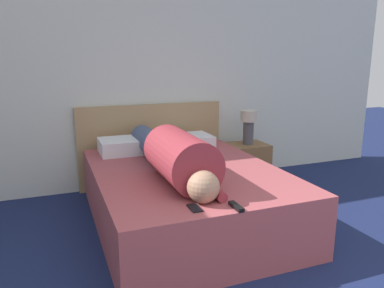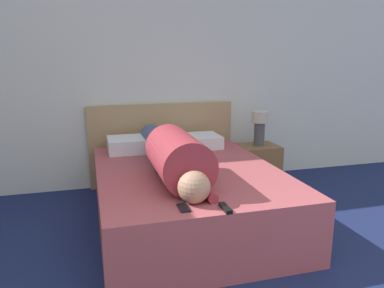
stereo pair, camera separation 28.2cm
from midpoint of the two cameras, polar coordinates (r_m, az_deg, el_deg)
The scene contains 10 objects.
wall_back at distance 4.19m, azimuth -8.74°, elevation 11.27°, with size 6.29×0.06×2.60m.
bed at distance 3.28m, azimuth -3.43°, elevation -7.96°, with size 1.51×1.98×0.49m.
headboard at distance 4.24m, azimuth -8.02°, elevation -0.18°, with size 1.63×0.04×0.92m.
nightstand at distance 4.31m, azimuth 6.57°, elevation -3.02°, with size 0.43×0.37×0.46m.
table_lamp at distance 4.21m, azimuth 6.73°, elevation 3.05°, with size 0.18×0.18×0.38m.
person_lying at distance 3.00m, azimuth -5.65°, elevation -1.71°, with size 0.39×1.80×0.39m.
pillow_near_headboard at distance 3.80m, azimuth -12.09°, elevation -0.27°, with size 0.52×0.39×0.14m.
pillow_second at distance 3.95m, azimuth -2.75°, elevation 0.42°, with size 0.49×0.39×0.13m.
tv_remote at distance 2.39m, azimuth 3.36°, elevation -9.55°, with size 0.04×0.15×0.02m.
cell_phone at distance 2.38m, azimuth -3.04°, elevation -9.78°, with size 0.06×0.13×0.01m.
Camera 1 is at (-1.04, -0.18, 1.42)m, focal length 35.00 mm.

